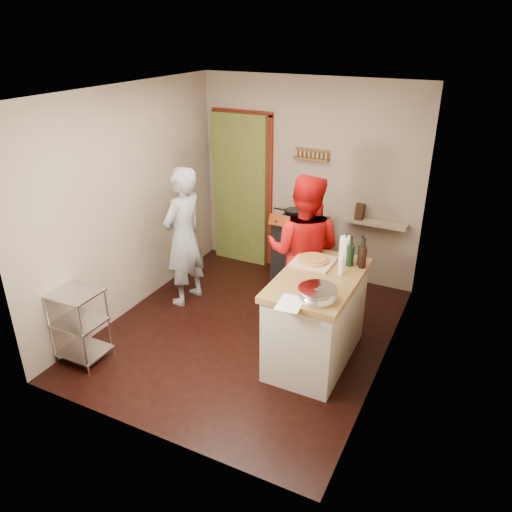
# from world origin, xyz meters

# --- Properties ---
(floor) EXTENTS (3.50, 3.50, 0.00)m
(floor) POSITION_xyz_m (0.00, 0.00, 0.00)
(floor) COLOR black
(floor) RESTS_ON ground
(back_wall) EXTENTS (3.00, 0.44, 2.60)m
(back_wall) POSITION_xyz_m (-0.64, 1.78, 1.13)
(back_wall) COLOR gray
(back_wall) RESTS_ON ground
(left_wall) EXTENTS (0.04, 3.50, 2.60)m
(left_wall) POSITION_xyz_m (-1.50, 0.00, 1.30)
(left_wall) COLOR gray
(left_wall) RESTS_ON ground
(right_wall) EXTENTS (0.04, 3.50, 2.60)m
(right_wall) POSITION_xyz_m (1.50, 0.00, 1.30)
(right_wall) COLOR gray
(right_wall) RESTS_ON ground
(ceiling) EXTENTS (3.00, 3.50, 0.02)m
(ceiling) POSITION_xyz_m (0.00, 0.00, 2.61)
(ceiling) COLOR white
(ceiling) RESTS_ON back_wall
(stove) EXTENTS (0.60, 0.63, 1.00)m
(stove) POSITION_xyz_m (0.05, 1.42, 0.45)
(stove) COLOR black
(stove) RESTS_ON ground
(wire_shelving) EXTENTS (0.48, 0.40, 0.80)m
(wire_shelving) POSITION_xyz_m (-1.28, -1.20, 0.44)
(wire_shelving) COLOR silver
(wire_shelving) RESTS_ON ground
(island) EXTENTS (0.74, 1.39, 1.26)m
(island) POSITION_xyz_m (0.85, -0.13, 0.50)
(island) COLOR #B6AA9B
(island) RESTS_ON ground
(person_stripe) EXTENTS (0.48, 0.66, 1.71)m
(person_stripe) POSITION_xyz_m (-1.00, 0.30, 0.85)
(person_stripe) COLOR silver
(person_stripe) RESTS_ON ground
(person_red) EXTENTS (0.94, 0.77, 1.76)m
(person_red) POSITION_xyz_m (0.46, 0.49, 0.88)
(person_red) COLOR #B60C0C
(person_red) RESTS_ON ground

